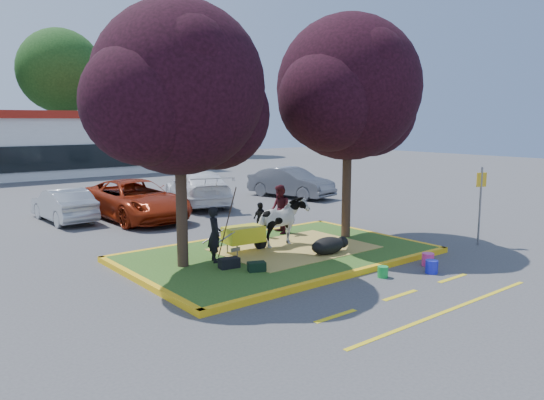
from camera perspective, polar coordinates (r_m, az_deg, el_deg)
ground at (r=14.92m, az=0.72°, el=-6.15°), size 90.00×90.00×0.00m
median_island at (r=14.90m, az=0.72°, el=-5.87°), size 8.00×5.00×0.15m
curb_near at (r=13.08m, az=7.98°, el=-8.02°), size 8.30×0.16×0.15m
curb_far at (r=16.92m, az=-4.84°, el=-4.14°), size 8.30×0.16×0.15m
curb_left at (r=12.80m, az=-13.71°, el=-8.55°), size 0.16×5.30×0.15m
curb_right at (r=17.70m, az=11.01°, el=-3.70°), size 0.16×5.30×0.15m
straw_bedding at (r=15.25m, az=2.47°, el=-5.22°), size 4.20×3.00×0.01m
tree_purple_left at (r=13.19m, az=-9.88°, el=10.92°), size 5.06×4.20×6.51m
tree_purple_right at (r=16.57m, az=8.33°, el=11.15°), size 5.30×4.40×6.82m
fire_lane_stripe_a at (r=10.67m, az=6.87°, el=-12.29°), size 1.10×0.12×0.01m
fire_lane_stripe_b at (r=12.10m, az=13.63°, el=-9.92°), size 1.10×0.12×0.01m
fire_lane_stripe_c at (r=13.68m, az=18.83°, el=-7.98°), size 1.10×0.12×0.01m
fire_lane_long at (r=11.45m, az=18.46°, el=-11.20°), size 6.00×0.10×0.01m
retail_building at (r=40.72m, az=-22.83°, el=5.76°), size 20.40×8.40×4.40m
treeline at (r=50.01m, az=-27.19°, el=12.19°), size 46.58×7.80×14.63m
cow at (r=15.36m, az=1.05°, el=-2.41°), size 1.76×0.95×1.42m
calf at (r=14.66m, az=6.03°, el=-4.90°), size 1.17×0.80×0.47m
handler at (r=13.79m, az=-6.20°, el=-3.69°), size 0.49×0.61×1.45m
visitor_a at (r=17.11m, az=0.84°, el=-1.01°), size 0.84×0.94×1.58m
visitor_b at (r=16.57m, az=-1.28°, el=-2.15°), size 0.28×0.66×1.12m
wheelbarrow at (r=14.71m, az=-3.05°, el=-3.73°), size 1.96×0.74×0.74m
gear_bag_dark at (r=13.31m, az=-4.63°, el=-6.76°), size 0.54×0.35×0.25m
gear_bag_green at (r=13.00m, az=-1.66°, el=-7.17°), size 0.49×0.40×0.23m
sign_post at (r=17.24m, az=21.52°, el=0.25°), size 0.32×0.15×2.40m
bucket_green at (r=13.28m, az=11.83°, el=-7.58°), size 0.29×0.29×0.28m
bucket_pink at (r=14.60m, az=16.42°, el=-6.15°), size 0.39×0.39×0.34m
bucket_blue at (r=13.93m, az=16.80°, el=-6.88°), size 0.32×0.32×0.33m
car_silver at (r=21.45m, az=-21.52°, el=-0.48°), size 1.43×3.88×1.27m
car_red at (r=21.02m, az=-14.49°, el=0.02°), size 2.67×5.53×1.52m
car_white at (r=23.99m, az=-8.01°, el=1.29°), size 3.71×5.79×1.56m
car_grey at (r=26.22m, az=2.04°, el=1.89°), size 2.50×4.69×1.47m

